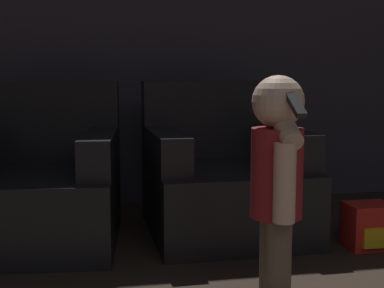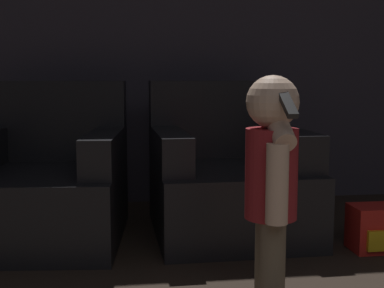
# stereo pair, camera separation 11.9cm
# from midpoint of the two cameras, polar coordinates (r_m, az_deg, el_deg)

# --- Properties ---
(wall_back) EXTENTS (8.40, 0.05, 2.60)m
(wall_back) POSITION_cam_midpoint_polar(r_m,az_deg,el_deg) (3.80, -1.55, 13.56)
(wall_back) COLOR #3D3842
(wall_back) RESTS_ON ground_plane
(armchair_left) EXTENTS (0.92, 0.98, 0.85)m
(armchair_left) POSITION_cam_midpoint_polar(r_m,az_deg,el_deg) (3.00, -17.21, -4.36)
(armchair_left) COLOR black
(armchair_left) RESTS_ON ground_plane
(armchair_right) EXTENTS (0.85, 0.92, 0.85)m
(armchair_right) POSITION_cam_midpoint_polar(r_m,az_deg,el_deg) (3.05, 2.20, -3.85)
(armchair_right) COLOR black
(armchair_right) RESTS_ON ground_plane
(person_toddler) EXTENTS (0.19, 0.34, 0.89)m
(person_toddler) POSITION_cam_midpoint_polar(r_m,az_deg,el_deg) (2.00, 7.41, -3.12)
(person_toddler) COLOR brown
(person_toddler) RESTS_ON ground_plane
(toy_backpack) EXTENTS (0.23, 0.21, 0.23)m
(toy_backpack) POSITION_cam_midpoint_polar(r_m,az_deg,el_deg) (2.91, 17.23, -8.36)
(toy_backpack) COLOR red
(toy_backpack) RESTS_ON ground_plane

